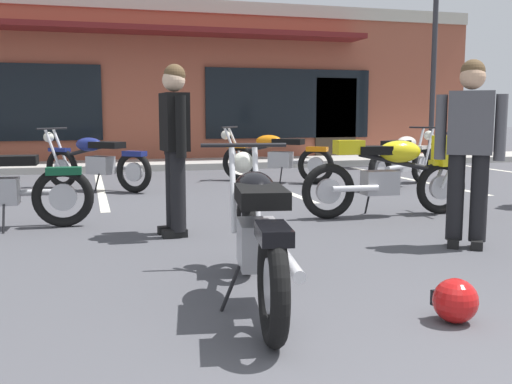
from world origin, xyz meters
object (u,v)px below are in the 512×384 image
Objects in this scene: motorcycle_foreground_classic at (257,231)px; motorcycle_cream_vintage at (396,171)px; motorcycle_red_sportbike at (95,161)px; motorcycle_green_cafe_racer at (275,156)px; person_by_back_row at (470,142)px; helmet_on_pavement at (455,301)px; person_in_shorts_foreground at (175,139)px; parking_lot_lamp_post at (438,31)px; motorcycle_black_cruiser at (403,159)px.

motorcycle_foreground_classic is 3.64m from motorcycle_cream_vintage.
motorcycle_red_sportbike is 0.96× the size of motorcycle_green_cafe_racer.
helmet_on_pavement is (-1.27, -1.70, -0.82)m from person_by_back_row.
motorcycle_foreground_classic is 6.19m from motorcycle_red_sportbike.
motorcycle_foreground_classic is 8.07× the size of helmet_on_pavement.
person_by_back_row is (2.45, -1.22, 0.00)m from person_in_shorts_foreground.
motorcycle_cream_vintage is (3.36, -3.45, 0.07)m from motorcycle_red_sportbike.
parking_lot_lamp_post is at bearing 42.68° from person_in_shorts_foreground.
motorcycle_black_cruiser is 5.18m from person_in_shorts_foreground.
person_in_shorts_foreground is 2.74m from person_by_back_row.
parking_lot_lamp_post reaches higher than motorcycle_foreground_classic.
motorcycle_foreground_classic is 6.58m from motorcycle_black_cruiser.
parking_lot_lamp_post is (6.74, 8.63, 2.61)m from motorcycle_foreground_classic.
motorcycle_cream_vintage is at bearing 9.42° from person_in_shorts_foreground.
motorcycle_red_sportbike is 6.03m from person_by_back_row.
motorcycle_green_cafe_racer is 6.84× the size of helmet_on_pavement.
motorcycle_foreground_classic and motorcycle_cream_vintage have the same top height.
motorcycle_red_sportbike is 4.98m from motorcycle_black_cruiser.
person_in_shorts_foreground reaches higher than motorcycle_foreground_classic.
parking_lot_lamp_post is at bearing 18.17° from motorcycle_red_sportbike.
motorcycle_black_cruiser is 6.65m from helmet_on_pavement.
motorcycle_green_cafe_racer is (3.07, 0.29, 0.00)m from motorcycle_red_sportbike.
parking_lot_lamp_post is (6.93, 6.39, 2.12)m from person_in_shorts_foreground.
motorcycle_foreground_classic is at bearing -127.50° from motorcycle_black_cruiser.
motorcycle_black_cruiser is (4.01, 5.22, 0.00)m from motorcycle_foreground_classic.
helmet_on_pavement is (-3.01, -5.92, -0.33)m from motorcycle_black_cruiser.
motorcycle_black_cruiser is 2.98m from motorcycle_cream_vintage.
person_in_shorts_foreground is 0.36× the size of parking_lot_lamp_post.
parking_lot_lamp_post reaches higher than person_by_back_row.
motorcycle_foreground_classic is at bearing -127.98° from parking_lot_lamp_post.
person_in_shorts_foreground is 6.44× the size of helmet_on_pavement.
motorcycle_green_cafe_racer is 4.83m from person_in_shorts_foreground.
person_by_back_row reaches higher than helmet_on_pavement.
person_by_back_row is 0.36× the size of parking_lot_lamp_post.
motorcycle_red_sportbike and motorcycle_cream_vintage have the same top height.
motorcycle_red_sportbike is at bearing 121.67° from person_by_back_row.
motorcycle_red_sportbike and motorcycle_green_cafe_racer have the same top height.
person_in_shorts_foreground is (-4.20, -2.99, 0.49)m from motorcycle_black_cruiser.
motorcycle_green_cafe_racer is 3.75m from motorcycle_cream_vintage.
motorcycle_green_cafe_racer is 0.38× the size of parking_lot_lamp_post.
parking_lot_lamp_post is at bearing 52.02° from motorcycle_foreground_classic.
parking_lot_lamp_post reaches higher than motorcycle_red_sportbike.
helmet_on_pavement is 11.33m from parking_lot_lamp_post.
motorcycle_black_cruiser is 1.10× the size of person_in_shorts_foreground.
helmet_on_pavement is 0.06× the size of parking_lot_lamp_post.
person_in_shorts_foreground is at bearing 94.93° from motorcycle_foreground_classic.
motorcycle_red_sportbike is at bearing -161.83° from parking_lot_lamp_post.
motorcycle_cream_vintage is (-1.54, -2.55, 0.07)m from motorcycle_black_cruiser.
person_in_shorts_foreground is (0.70, -3.89, 0.49)m from motorcycle_red_sportbike.
person_in_shorts_foreground is at bearing -137.32° from parking_lot_lamp_post.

